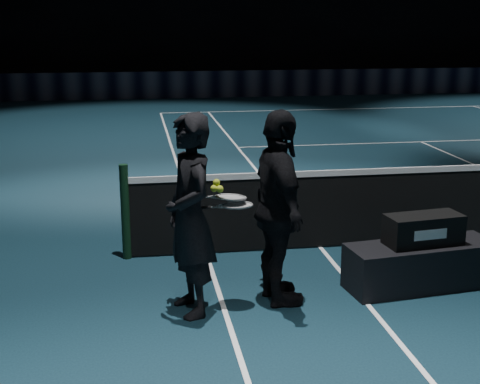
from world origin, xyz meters
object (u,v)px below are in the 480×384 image
object	(u,v)px
player_bench	(421,265)
player_b	(279,209)
racket_bag	(423,230)
tennis_balls	(217,187)
racket_upper	(231,197)
player_a	(190,216)
racket_lower	(238,205)

from	to	relation	value
player_bench	player_b	size ratio (longest dim) A/B	0.82
player_bench	racket_bag	xyz separation A→B (m)	(0.00, 0.00, 0.38)
player_bench	tennis_balls	size ratio (longest dim) A/B	12.82
racket_upper	tennis_balls	bearing A→B (deg)	-170.43
racket_upper	tennis_balls	world-z (taller)	tennis_balls
player_bench	tennis_balls	world-z (taller)	tennis_balls
player_a	racket_lower	distance (m)	0.45
racket_upper	player_a	bearing A→B (deg)	-178.29
racket_bag	player_a	size ratio (longest dim) A/B	0.41
player_b	racket_upper	xyz separation A→B (m)	(-0.45, -0.01, 0.14)
racket_bag	tennis_balls	xyz separation A→B (m)	(-2.11, -0.18, 0.57)
player_b	racket_lower	world-z (taller)	player_b
player_bench	racket_lower	world-z (taller)	racket_lower
tennis_balls	player_bench	bearing A→B (deg)	4.95
player_b	racket_lower	bearing A→B (deg)	91.02
racket_lower	racket_upper	bearing A→B (deg)	141.34
tennis_balls	player_a	bearing A→B (deg)	-172.64
player_b	player_bench	bearing A→B (deg)	-90.58
player_bench	racket_lower	xyz separation A→B (m)	(-1.92, -0.17, 0.77)
player_bench	player_b	xyz separation A→B (m)	(-1.52, -0.12, 0.71)
racket_bag	tennis_balls	world-z (taller)	tennis_balls
player_b	racket_lower	size ratio (longest dim) A/B	2.76
racket_upper	tennis_balls	size ratio (longest dim) A/B	5.67
tennis_balls	racket_bag	bearing A→B (deg)	4.95
player_a	tennis_balls	distance (m)	0.36
racket_bag	racket_upper	distance (m)	2.03
racket_lower	racket_upper	world-z (taller)	racket_upper
player_a	racket_lower	bearing A→B (deg)	81.14
racket_bag	player_a	world-z (taller)	player_a
player_bench	player_b	world-z (taller)	player_b
player_b	tennis_balls	xyz separation A→B (m)	(-0.59, -0.06, 0.25)
player_a	racket_upper	xyz separation A→B (m)	(0.39, 0.08, 0.14)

